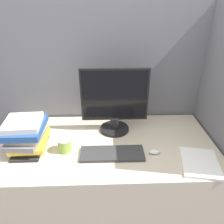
{
  "coord_description": "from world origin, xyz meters",
  "views": [
    {
      "loc": [
        -0.02,
        -0.86,
        1.68
      ],
      "look_at": [
        0.02,
        0.42,
        0.99
      ],
      "focal_mm": 35.0,
      "sensor_mm": 36.0,
      "label": 1
    }
  ],
  "objects_px": {
    "mouse": "(154,152)",
    "book_stack": "(27,134)",
    "monitor": "(115,103)",
    "keyboard": "(112,154)",
    "coffee_cup": "(65,145)"
  },
  "relations": [
    {
      "from": "keyboard",
      "to": "mouse",
      "type": "bearing_deg",
      "value": 0.82
    },
    {
      "from": "mouse",
      "to": "book_stack",
      "type": "relative_size",
      "value": 0.23
    },
    {
      "from": "keyboard",
      "to": "coffee_cup",
      "type": "bearing_deg",
      "value": 169.99
    },
    {
      "from": "mouse",
      "to": "book_stack",
      "type": "distance_m",
      "value": 0.84
    },
    {
      "from": "book_stack",
      "to": "mouse",
      "type": "bearing_deg",
      "value": -6.22
    },
    {
      "from": "book_stack",
      "to": "monitor",
      "type": "bearing_deg",
      "value": 19.43
    },
    {
      "from": "coffee_cup",
      "to": "keyboard",
      "type": "bearing_deg",
      "value": -10.01
    },
    {
      "from": "monitor",
      "to": "coffee_cup",
      "type": "bearing_deg",
      "value": -144.09
    },
    {
      "from": "monitor",
      "to": "coffee_cup",
      "type": "xyz_separation_m",
      "value": [
        -0.34,
        -0.24,
        -0.18
      ]
    },
    {
      "from": "coffee_cup",
      "to": "book_stack",
      "type": "relative_size",
      "value": 0.31
    },
    {
      "from": "mouse",
      "to": "book_stack",
      "type": "xyz_separation_m",
      "value": [
        -0.83,
        0.09,
        0.1
      ]
    },
    {
      "from": "mouse",
      "to": "book_stack",
      "type": "bearing_deg",
      "value": 173.78
    },
    {
      "from": "keyboard",
      "to": "book_stack",
      "type": "distance_m",
      "value": 0.57
    },
    {
      "from": "keyboard",
      "to": "book_stack",
      "type": "bearing_deg",
      "value": 170.35
    },
    {
      "from": "keyboard",
      "to": "coffee_cup",
      "type": "distance_m",
      "value": 0.32
    }
  ]
}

